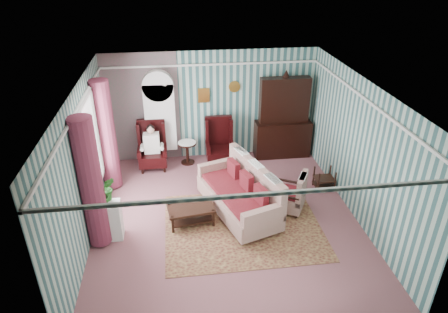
{
  "coord_description": "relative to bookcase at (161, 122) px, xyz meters",
  "views": [
    {
      "loc": [
        -0.94,
        -6.87,
        5.18
      ],
      "look_at": [
        0.02,
        0.6,
        1.19
      ],
      "focal_mm": 32.0,
      "sensor_mm": 36.0,
      "label": 1
    }
  ],
  "objects": [
    {
      "name": "round_side_table",
      "position": [
        0.65,
        -0.24,
        -0.82
      ],
      "size": [
        0.5,
        0.5,
        0.6
      ],
      "primitive_type": "cylinder",
      "color": "black",
      "rests_on": "floor"
    },
    {
      "name": "bookcase",
      "position": [
        0.0,
        0.0,
        0.0
      ],
      "size": [
        0.8,
        0.28,
        2.24
      ],
      "primitive_type": "cube",
      "color": "white",
      "rests_on": "floor"
    },
    {
      "name": "floral_armchair",
      "position": [
        2.74,
        -2.64,
        -0.64
      ],
      "size": [
        1.05,
        1.03,
        0.95
      ],
      "primitive_type": "cube",
      "rotation": [
        0.0,
        0.0,
        1.06
      ],
      "color": "beige",
      "rests_on": "floor"
    },
    {
      "name": "potted_plant_a",
      "position": [
        -1.06,
        -3.19,
        -0.09
      ],
      "size": [
        0.49,
        0.45,
        0.45
      ],
      "primitive_type": "imported",
      "rotation": [
        0.0,
        0.0,
        0.29
      ],
      "color": "#174B1B",
      "rests_on": "plant_stand"
    },
    {
      "name": "dresser_hutch",
      "position": [
        3.25,
        -0.12,
        0.06
      ],
      "size": [
        1.5,
        0.56,
        2.36
      ],
      "primitive_type": "cube",
      "color": "black",
      "rests_on": "floor"
    },
    {
      "name": "floor",
      "position": [
        1.35,
        -2.84,
        -1.12
      ],
      "size": [
        6.0,
        6.0,
        0.0
      ],
      "primitive_type": "plane",
      "color": "#844D50",
      "rests_on": "ground"
    },
    {
      "name": "coffee_table",
      "position": [
        0.6,
        -2.9,
        -0.92
      ],
      "size": [
        1.02,
        0.67,
        0.4
      ],
      "primitive_type": "cube",
      "rotation": [
        0.0,
        0.0,
        0.14
      ],
      "color": "black",
      "rests_on": "floor"
    },
    {
      "name": "potted_plant_b",
      "position": [
        -0.98,
        -3.01,
        -0.07
      ],
      "size": [
        0.31,
        0.26,
        0.51
      ],
      "primitive_type": "imported",
      "rotation": [
        0.0,
        0.0,
        0.14
      ],
      "color": "#1D5219",
      "rests_on": "plant_stand"
    },
    {
      "name": "rug",
      "position": [
        1.65,
        -3.14,
        -1.11
      ],
      "size": [
        3.2,
        2.6,
        0.01
      ],
      "primitive_type": "cube",
      "color": "#551C1D",
      "rests_on": "floor"
    },
    {
      "name": "room_shell",
      "position": [
        0.73,
        -2.66,
        0.89
      ],
      "size": [
        5.53,
        6.02,
        2.91
      ],
      "color": "#325C5B",
      "rests_on": "ground"
    },
    {
      "name": "wingback_right",
      "position": [
        1.5,
        -0.39,
        -0.5
      ],
      "size": [
        0.76,
        0.8,
        1.25
      ],
      "primitive_type": "cube",
      "color": "black",
      "rests_on": "floor"
    },
    {
      "name": "nest_table",
      "position": [
        3.82,
        -1.94,
        -0.85
      ],
      "size": [
        0.45,
        0.38,
        0.54
      ],
      "primitive_type": "cube",
      "color": "black",
      "rests_on": "floor"
    },
    {
      "name": "potted_plant_c",
      "position": [
        -1.09,
        -3.08,
        -0.13
      ],
      "size": [
        0.21,
        0.21,
        0.38
      ],
      "primitive_type": "imported",
      "rotation": [
        0.0,
        0.0,
        0.02
      ],
      "color": "#1A541D",
      "rests_on": "plant_stand"
    },
    {
      "name": "sofa",
      "position": [
        1.63,
        -2.64,
        -0.64
      ],
      "size": [
        1.66,
        2.45,
        0.95
      ],
      "primitive_type": "cube",
      "rotation": [
        0.0,
        0.0,
        1.89
      ],
      "color": "beige",
      "rests_on": "floor"
    },
    {
      "name": "plant_stand",
      "position": [
        -1.05,
        -3.14,
        -0.72
      ],
      "size": [
        0.55,
        0.35,
        0.8
      ],
      "primitive_type": "cube",
      "color": "white",
      "rests_on": "floor"
    },
    {
      "name": "seated_woman",
      "position": [
        -0.25,
        -0.39,
        -0.53
      ],
      "size": [
        0.44,
        0.4,
        1.18
      ],
      "primitive_type": null,
      "color": "beige",
      "rests_on": "floor"
    },
    {
      "name": "wingback_left",
      "position": [
        -0.25,
        -0.39,
        -0.5
      ],
      "size": [
        0.76,
        0.8,
        1.25
      ],
      "primitive_type": "cube",
      "color": "black",
      "rests_on": "floor"
    }
  ]
}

